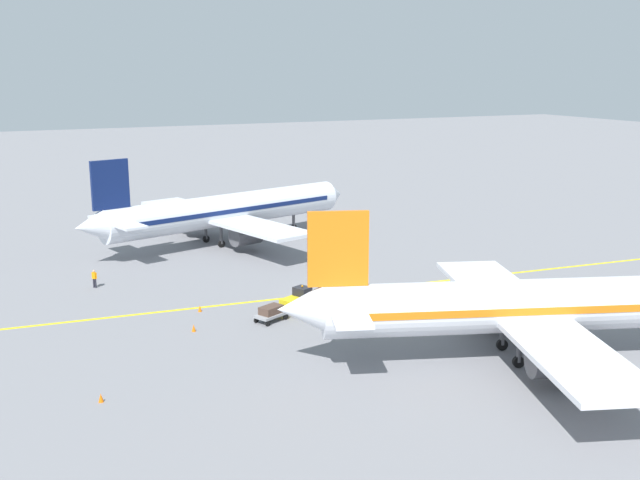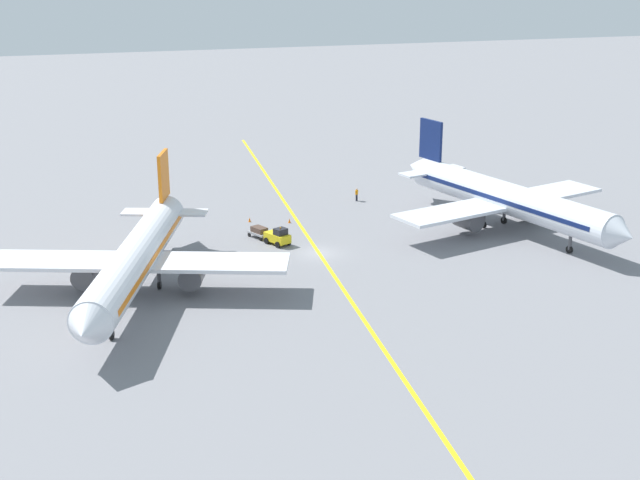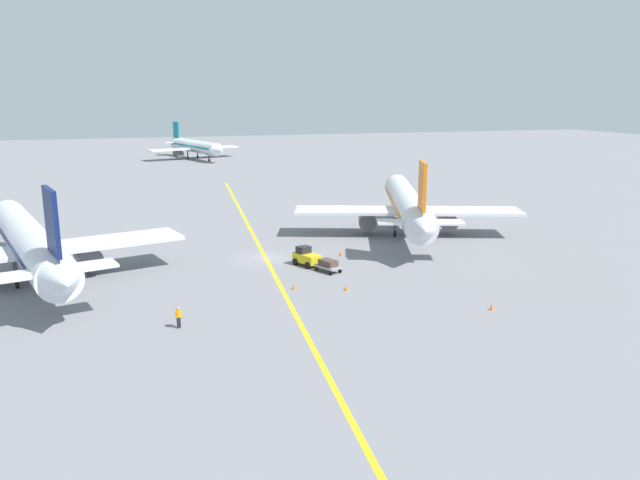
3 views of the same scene
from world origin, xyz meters
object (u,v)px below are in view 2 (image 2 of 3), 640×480
object	(u,v)px
baggage_tug_white	(278,237)
traffic_cone_near_nose	(242,254)
airplane_at_gate	(505,198)
traffic_cone_far_edge	(158,207)
traffic_cone_mid_apron	(289,221)
traffic_cone_by_wingtip	(250,220)
ground_crew_worker	(357,194)
airplane_adjacent_stand	(137,257)
baggage_cart_trailing	(259,231)

from	to	relation	value
baggage_tug_white	traffic_cone_near_nose	xyz separation A→B (m)	(4.65, 2.68, -0.63)
airplane_at_gate	traffic_cone_far_edge	distance (m)	42.18
traffic_cone_near_nose	traffic_cone_mid_apron	size ratio (longest dim) A/B	1.00
traffic_cone_near_nose	traffic_cone_by_wingtip	bearing A→B (deg)	-106.52
ground_crew_worker	traffic_cone_mid_apron	bearing A→B (deg)	32.17
airplane_adjacent_stand	traffic_cone_by_wingtip	xyz separation A→B (m)	(-15.01, -19.78, -3.43)
traffic_cone_far_edge	baggage_cart_trailing	bearing A→B (deg)	122.85
airplane_at_gate	traffic_cone_mid_apron	size ratio (longest dim) A/B	63.57
airplane_at_gate	traffic_cone_far_edge	xyz separation A→B (m)	(37.11, -19.76, -3.43)
baggage_cart_trailing	traffic_cone_near_nose	xyz separation A→B (m)	(3.25, 5.67, -0.49)
traffic_cone_near_nose	traffic_cone_mid_apron	world-z (taller)	same
airplane_at_gate	airplane_adjacent_stand	world-z (taller)	same
ground_crew_worker	baggage_tug_white	bearing A→B (deg)	45.33
ground_crew_worker	traffic_cone_by_wingtip	distance (m)	16.00
airplane_at_gate	traffic_cone_by_wingtip	distance (m)	29.85
ground_crew_worker	traffic_cone_near_nose	size ratio (longest dim) A/B	3.05
baggage_tug_white	traffic_cone_mid_apron	xyz separation A→B (m)	(-3.29, -7.45, -0.63)
traffic_cone_near_nose	traffic_cone_by_wingtip	size ratio (longest dim) A/B	1.00
airplane_adjacent_stand	ground_crew_worker	distance (m)	39.17
airplane_adjacent_stand	baggage_cart_trailing	world-z (taller)	airplane_adjacent_stand
baggage_tug_white	traffic_cone_near_nose	size ratio (longest dim) A/B	6.10
baggage_cart_trailing	traffic_cone_mid_apron	size ratio (longest dim) A/B	5.36
baggage_tug_white	traffic_cone_by_wingtip	size ratio (longest dim) A/B	6.10
traffic_cone_near_nose	traffic_cone_by_wingtip	world-z (taller)	same
baggage_tug_white	baggage_cart_trailing	bearing A→B (deg)	-64.85
airplane_adjacent_stand	traffic_cone_far_edge	xyz separation A→B (m)	(-5.30, -28.20, -3.43)
ground_crew_worker	traffic_cone_near_nose	xyz separation A→B (m)	(18.70, 16.89, -0.63)
baggage_cart_trailing	traffic_cone_far_edge	distance (m)	17.41
airplane_adjacent_stand	traffic_cone_mid_apron	xyz separation A→B (m)	(-19.43, -18.04, -3.43)
baggage_tug_white	traffic_cone_far_edge	world-z (taller)	baggage_tug_white
baggage_tug_white	traffic_cone_mid_apron	bearing A→B (deg)	-113.84
traffic_cone_by_wingtip	baggage_tug_white	bearing A→B (deg)	97.01
traffic_cone_mid_apron	traffic_cone_far_edge	world-z (taller)	same
traffic_cone_mid_apron	baggage_tug_white	bearing A→B (deg)	66.16
traffic_cone_by_wingtip	traffic_cone_far_edge	world-z (taller)	same
airplane_adjacent_stand	baggage_cart_trailing	xyz separation A→B (m)	(-14.74, -13.58, -2.95)
airplane_adjacent_stand	traffic_cone_near_nose	xyz separation A→B (m)	(-11.49, -7.91, -3.43)
ground_crew_worker	traffic_cone_mid_apron	distance (m)	12.72
traffic_cone_near_nose	traffic_cone_mid_apron	distance (m)	12.87
airplane_at_gate	ground_crew_worker	world-z (taller)	airplane_at_gate
airplane_adjacent_stand	baggage_cart_trailing	size ratio (longest dim) A/B	11.72
traffic_cone_near_nose	traffic_cone_far_edge	size ratio (longest dim) A/B	1.00
traffic_cone_mid_apron	traffic_cone_near_nose	bearing A→B (deg)	51.89
airplane_adjacent_stand	traffic_cone_by_wingtip	bearing A→B (deg)	-127.19
traffic_cone_mid_apron	traffic_cone_by_wingtip	xyz separation A→B (m)	(4.42, -1.75, 0.00)
airplane_adjacent_stand	traffic_cone_by_wingtip	distance (m)	25.07
airplane_at_gate	traffic_cone_near_nose	world-z (taller)	airplane_at_gate
airplane_at_gate	ground_crew_worker	size ratio (longest dim) A/B	20.81
airplane_at_gate	traffic_cone_far_edge	size ratio (longest dim) A/B	63.57
airplane_at_gate	baggage_tug_white	world-z (taller)	airplane_at_gate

